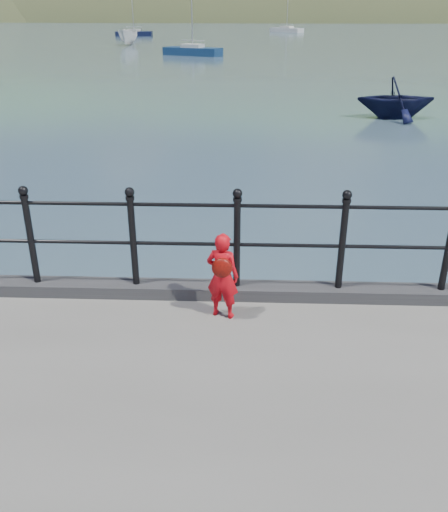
{
  "coord_description": "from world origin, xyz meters",
  "views": [
    {
      "loc": [
        0.68,
        -5.85,
        4.17
      ],
      "look_at": [
        0.45,
        -0.2,
        1.55
      ],
      "focal_mm": 38.0,
      "sensor_mm": 36.0,
      "label": 1
    }
  ],
  "objects_px": {
    "sailboat_port": "(193,52)",
    "sailboat_left": "(134,34)",
    "sailboat_deep": "(287,30)",
    "launch_white": "(128,37)",
    "launch_navy": "(396,98)",
    "child": "(222,275)",
    "railing": "(185,232)"
  },
  "relations": [
    {
      "from": "launch_navy",
      "to": "sailboat_deep",
      "type": "height_order",
      "value": "sailboat_deep"
    },
    {
      "from": "launch_navy",
      "to": "sailboat_left",
      "type": "height_order",
      "value": "sailboat_left"
    },
    {
      "from": "launch_navy",
      "to": "sailboat_left",
      "type": "distance_m",
      "value": 69.11
    },
    {
      "from": "launch_navy",
      "to": "sailboat_port",
      "type": "distance_m",
      "value": 32.37
    },
    {
      "from": "launch_white",
      "to": "sailboat_left",
      "type": "bearing_deg",
      "value": 101.47
    },
    {
      "from": "railing",
      "to": "child",
      "type": "xyz_separation_m",
      "value": [
        0.45,
        -0.46,
        -0.32
      ]
    },
    {
      "from": "railing",
      "to": "sailboat_deep",
      "type": "relative_size",
      "value": 1.99
    },
    {
      "from": "child",
      "to": "sailboat_port",
      "type": "distance_m",
      "value": 48.1
    },
    {
      "from": "sailboat_left",
      "to": "sailboat_port",
      "type": "bearing_deg",
      "value": -72.32
    },
    {
      "from": "sailboat_port",
      "to": "sailboat_left",
      "type": "relative_size",
      "value": 1.02
    },
    {
      "from": "railing",
      "to": "launch_navy",
      "type": "height_order",
      "value": "railing"
    },
    {
      "from": "launch_white",
      "to": "sailboat_deep",
      "type": "height_order",
      "value": "sailboat_deep"
    },
    {
      "from": "launch_white",
      "to": "sailboat_deep",
      "type": "bearing_deg",
      "value": 62.54
    },
    {
      "from": "sailboat_left",
      "to": "launch_white",
      "type": "bearing_deg",
      "value": -82.3
    },
    {
      "from": "child",
      "to": "sailboat_left",
      "type": "distance_m",
      "value": 84.26
    },
    {
      "from": "railing",
      "to": "launch_white",
      "type": "relative_size",
      "value": 3.8
    },
    {
      "from": "sailboat_port",
      "to": "child",
      "type": "bearing_deg",
      "value": -60.17
    },
    {
      "from": "child",
      "to": "sailboat_left",
      "type": "height_order",
      "value": "sailboat_left"
    },
    {
      "from": "child",
      "to": "launch_white",
      "type": "relative_size",
      "value": 0.21
    },
    {
      "from": "sailboat_port",
      "to": "sailboat_deep",
      "type": "distance_m",
      "value": 51.19
    },
    {
      "from": "sailboat_deep",
      "to": "launch_white",
      "type": "bearing_deg",
      "value": -78.44
    },
    {
      "from": "railing",
      "to": "sailboat_deep",
      "type": "bearing_deg",
      "value": 85.59
    },
    {
      "from": "sailboat_port",
      "to": "launch_navy",
      "type": "bearing_deg",
      "value": -45.95
    },
    {
      "from": "launch_white",
      "to": "sailboat_port",
      "type": "bearing_deg",
      "value": -55.37
    },
    {
      "from": "sailboat_port",
      "to": "sailboat_left",
      "type": "xyz_separation_m",
      "value": [
        -12.14,
        34.68,
        -0.0
      ]
    },
    {
      "from": "sailboat_left",
      "to": "sailboat_deep",
      "type": "bearing_deg",
      "value": 30.61
    },
    {
      "from": "launch_navy",
      "to": "railing",
      "type": "bearing_deg",
      "value": 155.82
    },
    {
      "from": "child",
      "to": "sailboat_left",
      "type": "xyz_separation_m",
      "value": [
        -16.95,
        82.53,
        -1.17
      ]
    },
    {
      "from": "sailboat_port",
      "to": "launch_white",
      "type": "bearing_deg",
      "value": 146.53
    },
    {
      "from": "railing",
      "to": "sailboat_port",
      "type": "distance_m",
      "value": 47.61
    },
    {
      "from": "child",
      "to": "sailboat_deep",
      "type": "xyz_separation_m",
      "value": [
        7.04,
        97.64,
        -1.16
      ]
    },
    {
      "from": "launch_white",
      "to": "sailboat_left",
      "type": "relative_size",
      "value": 0.61
    }
  ]
}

